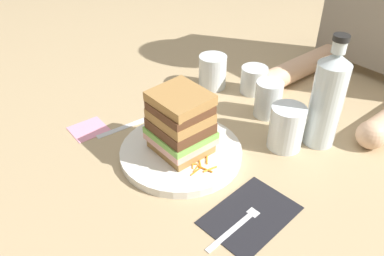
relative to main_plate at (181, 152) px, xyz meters
name	(u,v)px	position (x,y,z in m)	size (l,w,h in m)	color
ground_plane	(191,154)	(0.01, 0.02, -0.01)	(3.00, 3.00, 0.00)	tan
main_plate	(181,152)	(0.00, 0.00, 0.00)	(0.25, 0.25, 0.02)	white
sandwich	(180,124)	(0.00, 0.00, 0.07)	(0.12, 0.11, 0.13)	#A87A42
carrot_shred_0	(155,138)	(-0.06, -0.02, 0.01)	(0.00, 0.00, 0.03)	orange
carrot_shred_1	(159,127)	(-0.09, 0.01, 0.01)	(0.00, 0.00, 0.02)	orange
carrot_shred_2	(161,127)	(-0.09, 0.01, 0.01)	(0.00, 0.00, 0.02)	orange
carrot_shred_3	(152,134)	(-0.08, -0.02, 0.01)	(0.00, 0.00, 0.03)	orange
carrot_shred_4	(168,130)	(-0.07, 0.02, 0.01)	(0.00, 0.00, 0.02)	orange
carrot_shred_5	(193,166)	(0.06, -0.02, 0.01)	(0.00, 0.00, 0.02)	orange
carrot_shred_6	(192,164)	(0.05, -0.01, 0.01)	(0.00, 0.00, 0.02)	orange
carrot_shred_7	(205,169)	(0.08, 0.00, 0.01)	(0.00, 0.00, 0.03)	orange
carrot_shred_8	(210,169)	(0.09, 0.00, 0.01)	(0.00, 0.00, 0.03)	orange
carrot_shred_9	(200,164)	(0.06, 0.00, 0.01)	(0.00, 0.00, 0.02)	orange
carrot_shred_10	(195,172)	(0.07, -0.02, 0.01)	(0.00, 0.00, 0.03)	orange
carrot_shred_11	(206,160)	(0.06, 0.01, 0.01)	(0.00, 0.00, 0.03)	orange
carrot_shred_12	(197,167)	(0.07, -0.01, 0.01)	(0.00, 0.00, 0.03)	orange
napkin_dark	(250,215)	(0.21, -0.01, -0.01)	(0.11, 0.17, 0.00)	black
fork	(242,221)	(0.21, -0.03, 0.00)	(0.03, 0.17, 0.00)	silver
knife	(134,123)	(-0.16, -0.01, -0.01)	(0.03, 0.20, 0.00)	silver
juice_glass	(286,130)	(0.12, 0.19, 0.03)	(0.07, 0.07, 0.10)	white
water_bottle	(327,99)	(0.15, 0.26, 0.10)	(0.07, 0.07, 0.25)	silver
empty_tumbler_0	(254,80)	(-0.09, 0.31, 0.03)	(0.07, 0.07, 0.07)	silver
empty_tumbler_1	(213,72)	(-0.18, 0.25, 0.04)	(0.07, 0.07, 0.09)	silver
empty_tumbler_2	(268,99)	(0.01, 0.26, 0.04)	(0.06, 0.06, 0.09)	silver
napkin_pink	(89,129)	(-0.21, -0.11, -0.01)	(0.07, 0.08, 0.00)	pink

